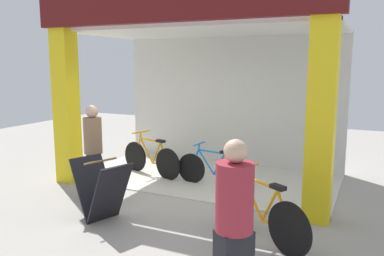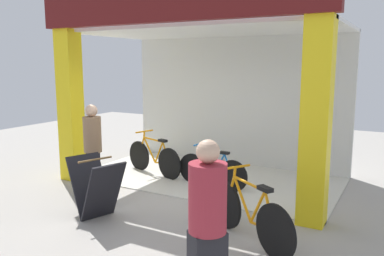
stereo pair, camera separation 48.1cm
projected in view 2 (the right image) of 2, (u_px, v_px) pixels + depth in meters
ground_plane at (173, 197)px, 7.02m from camera, size 18.41×18.41×0.00m
shop_facade at (210, 82)px, 7.95m from camera, size 5.40×3.08×3.69m
bicycle_inside_0 at (154, 158)px, 8.39m from camera, size 1.61×0.57×0.92m
bicycle_inside_1 at (212, 170)px, 7.55m from camera, size 1.51×0.41×0.83m
bicycle_parked_0 at (249, 214)px, 5.21m from camera, size 1.51×0.97×0.97m
sandwich_board_sign at (96, 188)px, 6.05m from camera, size 1.03×0.82×0.94m
pedestrian_0 at (207, 224)px, 3.68m from camera, size 0.50×0.50×1.68m
pedestrian_2 at (93, 150)px, 7.01m from camera, size 0.57×0.60×1.65m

